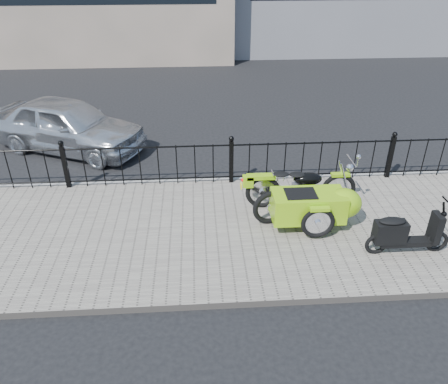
{
  "coord_description": "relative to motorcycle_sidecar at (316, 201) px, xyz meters",
  "views": [
    {
      "loc": [
        -0.71,
        -7.11,
        4.72
      ],
      "look_at": [
        -0.25,
        -0.1,
        0.67
      ],
      "focal_mm": 35.0,
      "sensor_mm": 36.0,
      "label": 1
    }
  ],
  "objects": [
    {
      "name": "spare_tire",
      "position": [
        -0.82,
        0.04,
        -0.13
      ],
      "size": [
        0.69,
        0.21,
        0.68
      ],
      "primitive_type": "torus",
      "rotation": [
        1.57,
        0.0,
        0.16
      ],
      "color": "black",
      "rests_on": "sidewalk"
    },
    {
      "name": "motorcycle_sidecar",
      "position": [
        0.0,
        0.0,
        0.0
      ],
      "size": [
        2.28,
        1.48,
        0.98
      ],
      "color": "black",
      "rests_on": "sidewalk"
    },
    {
      "name": "ground",
      "position": [
        -1.41,
        0.41,
        -0.59
      ],
      "size": [
        120.0,
        120.0,
        0.0
      ],
      "primitive_type": "plane",
      "color": "black",
      "rests_on": "ground"
    },
    {
      "name": "iron_fence",
      "position": [
        -1.41,
        1.71,
        -0.01
      ],
      "size": [
        14.11,
        0.11,
        1.08
      ],
      "color": "black",
      "rests_on": "sidewalk"
    },
    {
      "name": "sidewalk",
      "position": [
        -1.41,
        -0.09,
        -0.53
      ],
      "size": [
        30.0,
        3.8,
        0.12
      ],
      "primitive_type": "cube",
      "color": "slate",
      "rests_on": "ground"
    },
    {
      "name": "sedan_car",
      "position": [
        -5.38,
        3.94,
        0.08
      ],
      "size": [
        4.27,
        3.09,
        1.35
      ],
      "primitive_type": "imported",
      "rotation": [
        0.0,
        0.0,
        1.14
      ],
      "color": "silver",
      "rests_on": "ground"
    },
    {
      "name": "scooter",
      "position": [
        1.24,
        -0.99,
        -0.1
      ],
      "size": [
        1.44,
        0.42,
        0.97
      ],
      "color": "black",
      "rests_on": "sidewalk"
    },
    {
      "name": "curb",
      "position": [
        -1.41,
        1.85,
        -0.53
      ],
      "size": [
        30.0,
        0.1,
        0.12
      ],
      "primitive_type": "cube",
      "color": "gray",
      "rests_on": "ground"
    }
  ]
}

